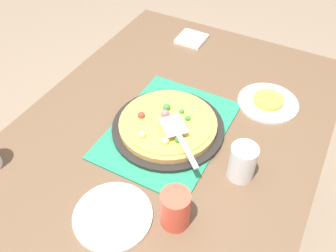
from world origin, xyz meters
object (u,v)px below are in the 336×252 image
pizza (168,123)px  plate_near_left (268,103)px  plate_side (113,216)px  napkin_stack (192,39)px  cup_near (242,162)px  served_slice_left (269,100)px  pizza_server (179,136)px  pizza_pan (168,127)px  cup_far (175,209)px

pizza → plate_near_left: pizza is taller
plate_side → napkin_stack: napkin_stack is taller
cup_near → served_slice_left: bearing=3.2°
cup_near → pizza_server: cup_near is taller
pizza_pan → pizza_server: pizza_server is taller
pizza_pan → cup_near: 0.29m
plate_side → cup_near: size_ratio=1.83×
plate_near_left → napkin_stack: bearing=59.2°
pizza_server → napkin_stack: bearing=21.6°
plate_near_left → cup_near: (-0.36, -0.02, 0.06)m
pizza → cup_near: bearing=-102.7°
pizza → napkin_stack: size_ratio=2.75×
napkin_stack → pizza_pan: bearing=-162.8°
served_slice_left → cup_near: size_ratio=0.92×
cup_near → napkin_stack: (0.61, 0.45, -0.05)m
pizza → cup_near: size_ratio=2.75×
served_slice_left → cup_near: 0.36m
cup_near → cup_far: bearing=156.2°
pizza → served_slice_left: size_ratio=3.00×
plate_near_left → cup_near: size_ratio=1.83×
served_slice_left → pizza_pan: bearing=138.1°
pizza → pizza_server: pizza_server is taller
served_slice_left → napkin_stack: 0.50m
pizza_pan → cup_far: size_ratio=3.17×
plate_side → pizza_server: pizza_server is taller
pizza_pan → cup_near: cup_near is taller
pizza_pan → napkin_stack: size_ratio=3.17×
cup_far → pizza_server: bearing=24.7°
pizza → plate_near_left: bearing=-41.7°
served_slice_left → plate_near_left: bearing=0.0°
pizza_pan → pizza: bearing=-171.1°
pizza_pan → pizza: pizza is taller
plate_near_left → pizza_server: bearing=152.2°
plate_near_left → napkin_stack: (0.26, 0.43, 0.00)m
cup_far → pizza_server: size_ratio=0.60×
pizza → cup_far: cup_far is taller
pizza_pan → napkin_stack: pizza_pan is taller
served_slice_left → pizza_server: pizza_server is taller
pizza → plate_near_left: size_ratio=1.50×
pizza_pan → plate_near_left: 0.39m
plate_near_left → served_slice_left: served_slice_left is taller
plate_near_left → napkin_stack: 0.50m
plate_side → cup_far: cup_far is taller
pizza_pan → cup_near: bearing=-102.9°
plate_near_left → served_slice_left: (0.00, 0.00, 0.01)m
pizza_pan → pizza_server: 0.11m
plate_near_left → plate_side: same height
served_slice_left → pizza_server: size_ratio=0.55×
plate_near_left → plate_side: 0.70m
pizza_pan → napkin_stack: 0.57m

